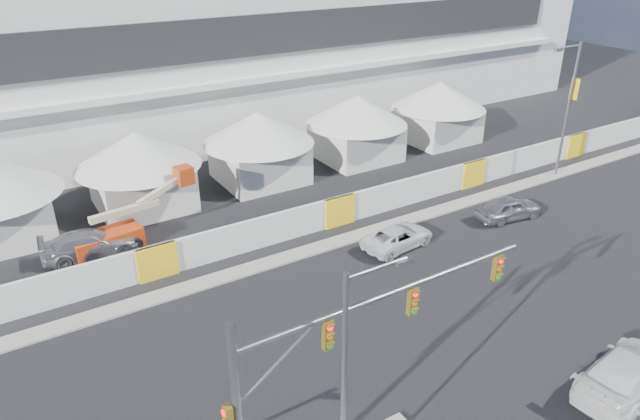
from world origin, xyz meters
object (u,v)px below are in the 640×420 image
pickup_curb (398,237)px  streetlight_curb (568,102)px  pickup_near (628,372)px  lot_car_c (90,244)px  streetlight_median (350,374)px  sedan_silver (509,208)px  traffic_mast (308,390)px  boom_lift (119,231)px

pickup_curb → streetlight_curb: (17.52, 2.34, 5.29)m
pickup_near → lot_car_c: bearing=28.2°
streetlight_median → sedan_silver: bearing=28.8°
pickup_near → streetlight_median: bearing=73.1°
lot_car_c → sedan_silver: bearing=-105.9°
pickup_near → lot_car_c: (-16.61, 23.16, -0.07)m
sedan_silver → pickup_near: pickup_near is taller
traffic_mast → boom_lift: bearing=93.1°
streetlight_median → traffic_mast: bearing=150.5°
lot_car_c → streetlight_curb: bearing=-95.5°
sedan_silver → lot_car_c: size_ratio=0.83×
pickup_near → boom_lift: (-14.89, 23.26, 0.22)m
streetlight_curb → sedan_silver: bearing=-159.9°
lot_car_c → streetlight_curb: 34.58m
lot_car_c → streetlight_median: (3.96, -21.05, 4.37)m
traffic_mast → lot_car_c: bearing=97.9°
sedan_silver → streetlight_median: streetlight_median is taller
boom_lift → streetlight_curb: bearing=-19.4°
traffic_mast → streetlight_median: 1.43m
sedan_silver → boom_lift: bearing=75.4°
streetlight_median → boom_lift: streetlight_median is taller
traffic_mast → streetlight_curb: size_ratio=1.12×
lot_car_c → traffic_mast: traffic_mast is taller
traffic_mast → streetlight_curb: bearing=24.5°
pickup_near → boom_lift: size_ratio=0.74×
pickup_near → boom_lift: 27.62m
sedan_silver → streetlight_median: bearing=127.0°
pickup_near → lot_car_c: 28.50m
lot_car_c → pickup_curb: bearing=-113.2°
sedan_silver → streetlight_curb: 10.74m
traffic_mast → boom_lift: size_ratio=1.42×
pickup_curb → streetlight_curb: 18.45m
pickup_curb → sedan_silver: bearing=-102.8°
pickup_near → boom_lift: bearing=25.2°
sedan_silver → pickup_curb: 8.74m
streetlight_median → boom_lift: size_ratio=1.08×
pickup_curb → boom_lift: boom_lift is taller
pickup_curb → lot_car_c: lot_car_c is taller
pickup_near → pickup_curb: bearing=-5.3°
streetlight_curb → boom_lift: size_ratio=1.27×
sedan_silver → lot_car_c: bearing=77.0°
streetlight_median → streetlight_curb: 33.09m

